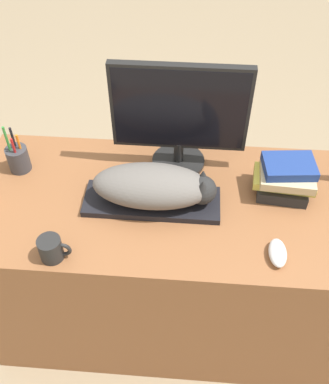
% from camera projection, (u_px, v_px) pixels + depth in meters
% --- Properties ---
extents(ground_plane, '(12.00, 12.00, 0.00)m').
position_uv_depth(ground_plane, '(169.00, 378.00, 1.91)').
color(ground_plane, '#998466').
extents(desk, '(1.47, 0.64, 0.77)m').
position_uv_depth(desk, '(175.00, 265.00, 1.85)').
color(desk, brown).
rests_on(desk, ground_plane).
extents(keyboard, '(0.47, 0.16, 0.02)m').
position_uv_depth(keyboard, '(152.00, 202.00, 1.55)').
color(keyboard, black).
rests_on(keyboard, desk).
extents(cat, '(0.42, 0.18, 0.13)m').
position_uv_depth(cat, '(156.00, 186.00, 1.50)').
color(cat, '#66605B').
rests_on(cat, keyboard).
extents(monitor, '(0.48, 0.20, 0.42)m').
position_uv_depth(monitor, '(180.00, 114.00, 1.54)').
color(monitor, black).
rests_on(monitor, desk).
extents(computer_mouse, '(0.06, 0.11, 0.04)m').
position_uv_depth(computer_mouse, '(278.00, 253.00, 1.40)').
color(computer_mouse, silver).
rests_on(computer_mouse, desk).
extents(coffee_mug, '(0.10, 0.07, 0.08)m').
position_uv_depth(coffee_mug, '(52.00, 249.00, 1.38)').
color(coffee_mug, black).
rests_on(coffee_mug, desk).
extents(pen_cup, '(0.08, 0.08, 0.20)m').
position_uv_depth(pen_cup, '(18.00, 158.00, 1.65)').
color(pen_cup, '#38383D').
rests_on(pen_cup, desk).
extents(book_stack, '(0.22, 0.16, 0.14)m').
position_uv_depth(book_stack, '(285.00, 178.00, 1.55)').
color(book_stack, black).
rests_on(book_stack, desk).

